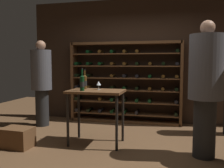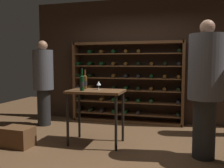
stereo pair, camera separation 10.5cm
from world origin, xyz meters
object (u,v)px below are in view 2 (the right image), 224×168
(wine_bottle_black_capsule, at_px, (85,82))
(person_guest_plum_blouse, at_px, (205,83))
(wine_bottle_gold_foil, at_px, (82,83))
(wine_glass_stemmed_right, at_px, (99,84))
(person_bystander_dark_jacket, at_px, (43,79))
(wine_crate, at_px, (18,137))
(wine_rack, at_px, (126,83))
(tasting_table, at_px, (96,98))

(wine_bottle_black_capsule, bearing_deg, person_guest_plum_blouse, -9.73)
(wine_bottle_gold_foil, bearing_deg, wine_bottle_black_capsule, 101.61)
(person_guest_plum_blouse, bearing_deg, wine_glass_stemmed_right, 9.61)
(person_bystander_dark_jacket, bearing_deg, wine_crate, -8.67)
(wine_rack, distance_m, person_guest_plum_blouse, 2.36)
(tasting_table, xyz_separation_m, wine_crate, (-1.19, -0.49, -0.63))
(tasting_table, xyz_separation_m, person_guest_plum_blouse, (1.70, -0.20, 0.30))
(person_guest_plum_blouse, bearing_deg, wine_rack, -30.61)
(wine_crate, bearing_deg, wine_glass_stemmed_right, 25.68)
(wine_bottle_gold_foil, bearing_deg, wine_rack, 77.64)
(wine_crate, bearing_deg, person_guest_plum_blouse, 5.71)
(person_guest_plum_blouse, distance_m, wine_bottle_black_capsule, 1.98)
(wine_glass_stemmed_right, bearing_deg, wine_bottle_black_capsule, 170.65)
(tasting_table, height_order, wine_glass_stemmed_right, wine_glass_stemmed_right)
(tasting_table, relative_size, person_guest_plum_blouse, 0.47)
(wine_crate, height_order, wine_glass_stemmed_right, wine_glass_stemmed_right)
(person_guest_plum_blouse, bearing_deg, wine_bottle_gold_foil, 17.64)
(wine_bottle_gold_foil, height_order, wine_bottle_black_capsule, wine_bottle_gold_foil)
(wine_crate, xyz_separation_m, wine_glass_stemmed_right, (1.21, 0.58, 0.86))
(person_bystander_dark_jacket, bearing_deg, wine_bottle_black_capsule, 37.63)
(wine_glass_stemmed_right, bearing_deg, person_guest_plum_blouse, -9.79)
(person_bystander_dark_jacket, bearing_deg, tasting_table, 37.89)
(person_guest_plum_blouse, xyz_separation_m, wine_crate, (-2.89, -0.29, -0.92))
(tasting_table, bearing_deg, person_guest_plum_blouse, -6.58)
(person_bystander_dark_jacket, xyz_separation_m, wine_crate, (0.32, -1.37, -0.86))
(wine_glass_stemmed_right, bearing_deg, tasting_table, -100.44)
(person_guest_plum_blouse, relative_size, wine_bottle_black_capsule, 5.66)
(wine_bottle_gold_foil, bearing_deg, tasting_table, 35.48)
(wine_bottle_gold_foil, relative_size, wine_glass_stemmed_right, 2.62)
(person_bystander_dark_jacket, bearing_deg, wine_rack, 91.34)
(wine_rack, distance_m, wine_bottle_gold_foil, 1.79)
(tasting_table, bearing_deg, wine_crate, -157.79)
(wine_bottle_black_capsule, bearing_deg, wine_rack, 73.34)
(wine_rack, height_order, wine_bottle_gold_foil, wine_rack)
(wine_glass_stemmed_right, bearing_deg, person_bystander_dark_jacket, 152.80)
(wine_bottle_black_capsule, xyz_separation_m, wine_glass_stemmed_right, (0.27, -0.04, -0.02))
(wine_crate, xyz_separation_m, wine_bottle_gold_foil, (1.00, 0.35, 0.89))
(tasting_table, relative_size, wine_bottle_gold_foil, 2.46)
(wine_rack, bearing_deg, wine_bottle_gold_foil, -102.36)
(wine_crate, height_order, wine_bottle_black_capsule, wine_bottle_black_capsule)
(wine_rack, bearing_deg, wine_crate, -123.35)
(person_bystander_dark_jacket, distance_m, person_guest_plum_blouse, 3.39)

